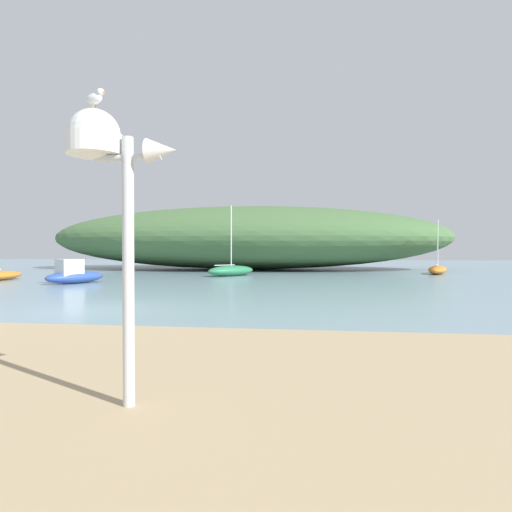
{
  "coord_description": "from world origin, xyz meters",
  "views": [
    {
      "loc": [
        6.31,
        -12.09,
        1.82
      ],
      "look_at": [
        3.87,
        6.75,
        1.51
      ],
      "focal_mm": 30.03,
      "sensor_mm": 36.0,
      "label": 1
    }
  ],
  "objects": [
    {
      "name": "motorboat_east_reach",
      "position": [
        -6.12,
        9.02,
        0.47
      ],
      "size": [
        2.56,
        3.42,
        1.29
      ],
      "color": "#2D4C9E",
      "rests_on": "ground"
    },
    {
      "name": "sailboat_off_point",
      "position": [
        0.94,
        16.31,
        0.37
      ],
      "size": [
        3.39,
        3.72,
        4.75
      ],
      "color": "#287A4C",
      "rests_on": "ground"
    },
    {
      "name": "ground_plane",
      "position": [
        0.0,
        0.0,
        0.0
      ],
      "size": [
        120.0,
        120.0,
        0.0
      ],
      "primitive_type": "plane",
      "color": "#7A99A8"
    },
    {
      "name": "distant_hill",
      "position": [
        0.34,
        26.48,
        2.82
      ],
      "size": [
        36.22,
        14.59,
        5.64
      ],
      "primitive_type": "ellipsoid",
      "color": "#476B3D",
      "rests_on": "ground"
    },
    {
      "name": "sailboat_near_shore",
      "position": [
        15.48,
        20.61,
        0.31
      ],
      "size": [
        2.53,
        4.18,
        3.96
      ],
      "color": "orange",
      "rests_on": "ground"
    },
    {
      "name": "seagull_on_radar",
      "position": [
        4.09,
        -7.9,
        3.39
      ],
      "size": [
        0.27,
        0.15,
        0.2
      ],
      "color": "orange",
      "rests_on": "mast_structure"
    },
    {
      "name": "mast_structure",
      "position": [
        4.19,
        -7.9,
        2.76
      ],
      "size": [
        1.16,
        0.57,
        3.07
      ],
      "color": "silver",
      "rests_on": "beach_sand"
    }
  ]
}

